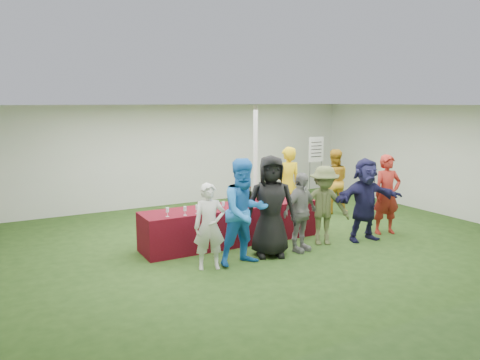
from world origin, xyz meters
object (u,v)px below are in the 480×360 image
wine_list_sign (316,154)px  customer_0 (209,226)px  staff_back (333,181)px  customer_4 (324,205)px  serving_table (231,224)px  dump_bucket (301,196)px  customer_1 (245,212)px  customer_5 (365,200)px  customer_3 (300,212)px  customer_2 (271,206)px  staff_pourer (287,185)px  customer_6 (387,194)px

wine_list_sign → customer_0: bearing=-144.3°
staff_back → customer_4: (-1.87, -1.95, -0.03)m
serving_table → dump_bucket: 1.62m
customer_0 → customer_1: size_ratio=0.79×
serving_table → customer_5: (2.43, -1.14, 0.46)m
customer_4 → serving_table: bearing=172.6°
wine_list_sign → customer_4: wine_list_sign is taller
customer_0 → customer_3: 1.88m
customer_1 → customer_4: (1.91, 0.25, -0.14)m
customer_2 → customer_3: size_ratio=1.24×
customer_1 → dump_bucket: bearing=24.7°
dump_bucket → customer_5: 1.29m
customer_2 → customer_4: 1.29m
wine_list_sign → customer_3: wine_list_sign is taller
customer_0 → customer_4: customer_4 is taller
customer_3 → dump_bucket: bearing=38.5°
serving_table → customer_1: customer_1 is taller
staff_pourer → customer_1: (-2.22, -1.96, 0.04)m
staff_pourer → customer_2: bearing=58.3°
customer_5 → customer_0: bearing=-173.4°
wine_list_sign → customer_5: 3.96m
staff_pourer → customer_0: bearing=43.2°
dump_bucket → customer_3: size_ratio=0.16×
customer_0 → customer_4: (2.53, 0.16, 0.05)m
serving_table → customer_6: size_ratio=2.13×
customer_0 → customer_2: 1.27m
customer_6 → customer_3: bearing=-163.2°
dump_bucket → customer_6: (1.66, -0.77, 0.00)m
serving_table → staff_back: (3.41, 0.99, 0.43)m
customer_2 → customer_3: (0.62, -0.04, -0.18)m
customer_0 → customer_3: (1.87, 0.03, 0.02)m
wine_list_sign → customer_4: bearing=-125.6°
dump_bucket → customer_3: (-0.65, -0.87, -0.09)m
serving_table → customer_3: 1.45m
staff_back → customer_1: size_ratio=0.88×
staff_back → customer_0: 4.88m
staff_pourer → customer_3: 2.09m
customer_3 → customer_5: size_ratio=0.89×
dump_bucket → customer_6: size_ratio=0.14×
customer_5 → serving_table: bearing=161.8°
customer_2 → wine_list_sign: bearing=65.5°
dump_bucket → customer_2: size_ratio=0.13×
serving_table → customer_1: size_ratio=1.96×
serving_table → customer_1: (-0.37, -1.21, 0.54)m
staff_back → customer_1: bearing=61.3°
customer_3 → customer_4: 0.67m
customer_3 → serving_table: bearing=114.5°
staff_pourer → customer_3: (-0.97, -1.84, -0.14)m
wine_list_sign → customer_5: (-1.56, -3.61, -0.48)m
customer_3 → wine_list_sign: bearing=34.3°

